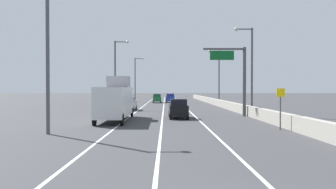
{
  "coord_description": "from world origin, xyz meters",
  "views": [
    {
      "loc": [
        -1.67,
        -6.88,
        2.98
      ],
      "look_at": [
        -1.25,
        51.6,
        1.97
      ],
      "focal_mm": 35.52,
      "sensor_mm": 36.0,
      "label": 1
    }
  ],
  "objects_px": {
    "lamp_post_right_third": "(218,73)",
    "overhead_sign_gantry": "(238,73)",
    "lamp_post_right_second": "(250,65)",
    "car_black_0": "(178,109)",
    "speed_advisory_sign": "(280,106)",
    "lamp_post_left_near": "(52,46)",
    "box_truck": "(116,100)",
    "lamp_post_left_mid": "(117,70)",
    "car_silver_1": "(129,103)",
    "lamp_post_left_far": "(136,77)",
    "car_blue_3": "(170,98)",
    "car_green_2": "(157,98)"
  },
  "relations": [
    {
      "from": "lamp_post_right_third",
      "to": "overhead_sign_gantry",
      "type": "bearing_deg",
      "value": -93.86
    },
    {
      "from": "lamp_post_right_second",
      "to": "car_black_0",
      "type": "distance_m",
      "value": 10.71
    },
    {
      "from": "speed_advisory_sign",
      "to": "lamp_post_left_near",
      "type": "xyz_separation_m",
      "value": [
        -15.73,
        -2.06,
        4.01
      ]
    },
    {
      "from": "box_truck",
      "to": "lamp_post_right_second",
      "type": "bearing_deg",
      "value": 25.87
    },
    {
      "from": "lamp_post_left_mid",
      "to": "car_silver_1",
      "type": "bearing_deg",
      "value": -50.97
    },
    {
      "from": "overhead_sign_gantry",
      "to": "lamp_post_left_far",
      "type": "height_order",
      "value": "lamp_post_left_far"
    },
    {
      "from": "speed_advisory_sign",
      "to": "car_blue_3",
      "type": "relative_size",
      "value": 0.63
    },
    {
      "from": "car_green_2",
      "to": "box_truck",
      "type": "height_order",
      "value": "box_truck"
    },
    {
      "from": "lamp_post_left_mid",
      "to": "box_truck",
      "type": "height_order",
      "value": "lamp_post_left_mid"
    },
    {
      "from": "lamp_post_left_mid",
      "to": "lamp_post_left_far",
      "type": "height_order",
      "value": "same"
    },
    {
      "from": "lamp_post_right_second",
      "to": "lamp_post_left_mid",
      "type": "xyz_separation_m",
      "value": [
        -16.79,
        10.47,
        0.0
      ]
    },
    {
      "from": "overhead_sign_gantry",
      "to": "car_blue_3",
      "type": "xyz_separation_m",
      "value": [
        -6.82,
        35.93,
        -3.76
      ]
    },
    {
      "from": "car_green_2",
      "to": "lamp_post_left_far",
      "type": "bearing_deg",
      "value": 135.99
    },
    {
      "from": "lamp_post_right_third",
      "to": "box_truck",
      "type": "bearing_deg",
      "value": -115.79
    },
    {
      "from": "lamp_post_left_mid",
      "to": "lamp_post_left_far",
      "type": "bearing_deg",
      "value": 89.04
    },
    {
      "from": "speed_advisory_sign",
      "to": "lamp_post_left_far",
      "type": "distance_m",
      "value": 53.82
    },
    {
      "from": "lamp_post_right_second",
      "to": "car_blue_3",
      "type": "xyz_separation_m",
      "value": [
        -8.64,
        33.87,
        -4.8
      ]
    },
    {
      "from": "lamp_post_left_mid",
      "to": "car_black_0",
      "type": "bearing_deg",
      "value": -60.89
    },
    {
      "from": "overhead_sign_gantry",
      "to": "lamp_post_left_mid",
      "type": "bearing_deg",
      "value": 140.07
    },
    {
      "from": "lamp_post_left_mid",
      "to": "lamp_post_left_near",
      "type": "bearing_deg",
      "value": -90.69
    },
    {
      "from": "car_black_0",
      "to": "box_truck",
      "type": "distance_m",
      "value": 6.46
    },
    {
      "from": "speed_advisory_sign",
      "to": "car_black_0",
      "type": "distance_m",
      "value": 11.95
    },
    {
      "from": "lamp_post_right_third",
      "to": "car_silver_1",
      "type": "height_order",
      "value": "lamp_post_right_third"
    },
    {
      "from": "car_black_0",
      "to": "lamp_post_right_second",
      "type": "bearing_deg",
      "value": 28.86
    },
    {
      "from": "car_blue_3",
      "to": "car_black_0",
      "type": "bearing_deg",
      "value": -89.62
    },
    {
      "from": "lamp_post_right_third",
      "to": "lamp_post_left_near",
      "type": "distance_m",
      "value": 42.22
    },
    {
      "from": "lamp_post_right_third",
      "to": "car_blue_3",
      "type": "xyz_separation_m",
      "value": [
        -8.46,
        11.53,
        -4.8
      ]
    },
    {
      "from": "car_black_0",
      "to": "car_silver_1",
      "type": "xyz_separation_m",
      "value": [
        -6.39,
        12.6,
        -0.03
      ]
    },
    {
      "from": "overhead_sign_gantry",
      "to": "car_black_0",
      "type": "relative_size",
      "value": 1.76
    },
    {
      "from": "overhead_sign_gantry",
      "to": "car_silver_1",
      "type": "distance_m",
      "value": 16.82
    },
    {
      "from": "overhead_sign_gantry",
      "to": "lamp_post_right_second",
      "type": "distance_m",
      "value": 2.94
    },
    {
      "from": "overhead_sign_gantry",
      "to": "lamp_post_right_third",
      "type": "bearing_deg",
      "value": 86.14
    },
    {
      "from": "overhead_sign_gantry",
      "to": "box_truck",
      "type": "bearing_deg",
      "value": -158.64
    },
    {
      "from": "overhead_sign_gantry",
      "to": "car_blue_3",
      "type": "bearing_deg",
      "value": 100.74
    },
    {
      "from": "overhead_sign_gantry",
      "to": "car_blue_3",
      "type": "height_order",
      "value": "overhead_sign_gantry"
    },
    {
      "from": "lamp_post_right_second",
      "to": "lamp_post_left_far",
      "type": "relative_size",
      "value": 1.0
    },
    {
      "from": "car_green_2",
      "to": "car_black_0",
      "type": "bearing_deg",
      "value": -85.19
    },
    {
      "from": "overhead_sign_gantry",
      "to": "car_silver_1",
      "type": "relative_size",
      "value": 1.74
    },
    {
      "from": "speed_advisory_sign",
      "to": "lamp_post_right_third",
      "type": "height_order",
      "value": "lamp_post_right_third"
    },
    {
      "from": "speed_advisory_sign",
      "to": "lamp_post_right_second",
      "type": "bearing_deg",
      "value": 84.46
    },
    {
      "from": "car_black_0",
      "to": "car_green_2",
      "type": "xyz_separation_m",
      "value": [
        -3.13,
        37.24,
        -0.02
      ]
    },
    {
      "from": "speed_advisory_sign",
      "to": "lamp_post_left_near",
      "type": "height_order",
      "value": "lamp_post_left_near"
    },
    {
      "from": "lamp_post_left_far",
      "to": "car_black_0",
      "type": "height_order",
      "value": "lamp_post_left_far"
    },
    {
      "from": "car_silver_1",
      "to": "car_green_2",
      "type": "relative_size",
      "value": 1.02
    },
    {
      "from": "lamp_post_right_third",
      "to": "car_silver_1",
      "type": "distance_m",
      "value": 21.03
    },
    {
      "from": "car_black_0",
      "to": "lamp_post_right_third",
      "type": "bearing_deg",
      "value": 73.07
    },
    {
      "from": "lamp_post_right_third",
      "to": "car_green_2",
      "type": "relative_size",
      "value": 2.38
    },
    {
      "from": "speed_advisory_sign",
      "to": "lamp_post_left_near",
      "type": "relative_size",
      "value": 0.3
    },
    {
      "from": "lamp_post_left_near",
      "to": "car_green_2",
      "type": "bearing_deg",
      "value": 83.48
    },
    {
      "from": "overhead_sign_gantry",
      "to": "car_silver_1",
      "type": "height_order",
      "value": "overhead_sign_gantry"
    }
  ]
}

